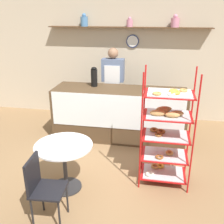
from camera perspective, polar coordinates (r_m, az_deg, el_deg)
name	(u,v)px	position (r m, az deg, el deg)	size (l,w,h in m)	color
ground_plane	(107,172)	(4.31, -1.07, -12.84)	(14.00, 14.00, 0.00)	olive
back_wall	(128,59)	(6.12, 3.47, 11.35)	(10.00, 0.30, 2.70)	beige
display_counter	(119,114)	(5.17, 1.60, -0.39)	(2.55, 0.77, 1.01)	#4C3823
pastry_rack	(166,132)	(3.79, 11.62, -4.20)	(0.71, 0.50, 1.71)	#B71414
person_worker	(113,85)	(5.62, 0.22, 5.97)	(0.46, 0.23, 1.71)	#282833
cafe_table	(64,155)	(3.75, -10.36, -9.28)	(0.80, 0.80, 0.70)	#262628
cafe_chair	(41,184)	(3.27, -15.16, -14.88)	(0.40, 0.40, 0.87)	black
coffee_carafe	(94,77)	(5.18, -3.91, 7.63)	(0.13, 0.13, 0.38)	black
donut_tray_counter	(157,91)	(4.92, 9.79, 4.57)	(0.42, 0.27, 0.05)	silver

